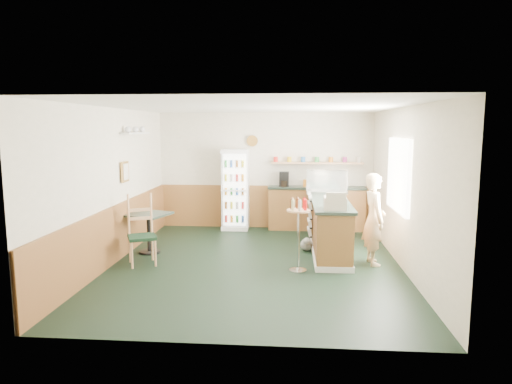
# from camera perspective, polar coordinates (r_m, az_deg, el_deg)

# --- Properties ---
(ground) EXTENTS (6.00, 6.00, 0.00)m
(ground) POSITION_cam_1_polar(r_m,az_deg,el_deg) (8.06, -0.16, -8.97)
(ground) COLOR black
(ground) RESTS_ON ground
(room_envelope) EXTENTS (5.04, 6.02, 2.72)m
(room_envelope) POSITION_cam_1_polar(r_m,az_deg,el_deg) (8.49, -1.28, 2.42)
(room_envelope) COLOR beige
(room_envelope) RESTS_ON ground
(service_counter) EXTENTS (0.68, 3.01, 1.01)m
(service_counter) POSITION_cam_1_polar(r_m,az_deg,el_deg) (8.99, 9.05, -4.24)
(service_counter) COLOR olive
(service_counter) RESTS_ON ground
(back_counter) EXTENTS (2.24, 0.42, 1.69)m
(back_counter) POSITION_cam_1_polar(r_m,az_deg,el_deg) (10.65, 7.48, -1.80)
(back_counter) COLOR olive
(back_counter) RESTS_ON ground
(drinks_fridge) EXTENTS (0.61, 0.53, 1.86)m
(drinks_fridge) POSITION_cam_1_polar(r_m,az_deg,el_deg) (10.60, -2.59, 0.31)
(drinks_fridge) COLOR white
(drinks_fridge) RESTS_ON ground
(display_case) EXTENTS (0.84, 0.44, 0.47)m
(display_case) POSITION_cam_1_polar(r_m,az_deg,el_deg) (9.55, 8.83, 1.27)
(display_case) COLOR silver
(display_case) RESTS_ON service_counter
(cash_register) EXTENTS (0.37, 0.39, 0.21)m
(cash_register) POSITION_cam_1_polar(r_m,az_deg,el_deg) (7.69, 9.84, -1.38)
(cash_register) COLOR beige
(cash_register) RESTS_ON service_counter
(shopkeeper) EXTENTS (0.45, 0.58, 1.59)m
(shopkeeper) POSITION_cam_1_polar(r_m,az_deg,el_deg) (8.12, 14.54, -3.31)
(shopkeeper) COLOR tan
(shopkeeper) RESTS_ON ground
(condiment_stand) EXTENTS (0.39, 0.39, 1.20)m
(condiment_stand) POSITION_cam_1_polar(r_m,az_deg,el_deg) (7.51, 5.31, -4.14)
(condiment_stand) COLOR silver
(condiment_stand) RESTS_ON ground
(newspaper_rack) EXTENTS (0.09, 0.43, 0.86)m
(newspaper_rack) POSITION_cam_1_polar(r_m,az_deg,el_deg) (9.07, 6.76, -2.80)
(newspaper_rack) COLOR black
(newspaper_rack) RESTS_ON ground
(cafe_table) EXTENTS (0.88, 0.88, 0.76)m
(cafe_table) POSITION_cam_1_polar(r_m,az_deg,el_deg) (8.84, -13.25, -4.05)
(cafe_table) COLOR black
(cafe_table) RESTS_ON ground
(cafe_chair) EXTENTS (0.60, 0.61, 1.22)m
(cafe_chair) POSITION_cam_1_polar(r_m,az_deg,el_deg) (8.20, -13.89, -4.31)
(cafe_chair) COLOR black
(cafe_chair) RESTS_ON ground
(dog_doorstop) EXTENTS (0.24, 0.31, 0.28)m
(dog_doorstop) POSITION_cam_1_polar(r_m,az_deg,el_deg) (8.88, 6.33, -6.49)
(dog_doorstop) COLOR gray
(dog_doorstop) RESTS_ON ground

